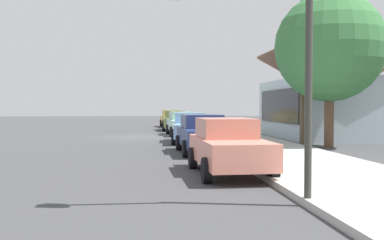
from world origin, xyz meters
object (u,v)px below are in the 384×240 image
at_px(car_mustard, 172,118).
at_px(fire_hydrant_red, 200,127).
at_px(car_olive, 175,120).
at_px(car_seafoam, 182,123).
at_px(shade_tree, 330,47).
at_px(utility_pole_wooden, 302,66).
at_px(car_coral, 228,146).
at_px(car_skyblue, 189,127).
at_px(car_navy, 203,133).
at_px(traffic_light_main, 255,25).

height_order(car_mustard, fire_hydrant_red, car_mustard).
xyz_separation_m(car_olive, car_seafoam, (5.91, 0.10, -0.00)).
bearing_deg(shade_tree, utility_pole_wooden, -153.44).
bearing_deg(shade_tree, fire_hydrant_red, -156.97).
relative_size(car_mustard, car_seafoam, 0.99).
height_order(car_coral, shade_tree, shade_tree).
distance_m(car_skyblue, car_navy, 5.45).
xyz_separation_m(car_navy, traffic_light_main, (9.88, -0.25, 2.68)).
relative_size(shade_tree, utility_pole_wooden, 0.96).
bearing_deg(car_skyblue, traffic_light_main, 2.49).
relative_size(car_seafoam, traffic_light_main, 0.87).
bearing_deg(fire_hydrant_red, traffic_light_main, -4.17).
relative_size(shade_tree, traffic_light_main, 1.39).
bearing_deg(utility_pole_wooden, car_coral, -31.22).
distance_m(shade_tree, utility_pole_wooden, 1.85).
height_order(car_coral, fire_hydrant_red, car_coral).
bearing_deg(car_skyblue, car_navy, 3.61).
bearing_deg(traffic_light_main, shade_tree, 150.99).
xyz_separation_m(car_coral, fire_hydrant_red, (-18.58, 1.40, -0.32)).
height_order(car_coral, traffic_light_main, traffic_light_main).
relative_size(car_navy, car_coral, 1.02).
bearing_deg(traffic_light_main, car_olive, 179.59).
distance_m(car_coral, fire_hydrant_red, 18.64).
xyz_separation_m(traffic_light_main, fire_hydrant_red, (-22.76, 1.66, -2.99)).
relative_size(car_olive, car_seafoam, 1.03).
bearing_deg(car_skyblue, car_olive, -176.58).
distance_m(utility_pole_wooden, fire_hydrant_red, 11.02).
bearing_deg(traffic_light_main, car_navy, 178.56).
distance_m(car_navy, shade_tree, 7.47).
relative_size(traffic_light_main, utility_pole_wooden, 0.69).
distance_m(car_seafoam, utility_pole_wooden, 10.33).
height_order(shade_tree, traffic_light_main, shade_tree).
bearing_deg(car_olive, shade_tree, 23.46).
bearing_deg(utility_pole_wooden, car_mustard, -164.97).
relative_size(car_mustard, shade_tree, 0.62).
distance_m(car_navy, fire_hydrant_red, 12.96).
xyz_separation_m(car_mustard, fire_hydrant_red, (10.43, 1.40, -0.32)).
xyz_separation_m(car_olive, traffic_light_main, (27.25, -0.20, 2.67)).
bearing_deg(car_skyblue, fire_hydrant_red, 172.34).
xyz_separation_m(car_olive, shade_tree, (15.68, 6.22, 3.86)).
bearing_deg(utility_pole_wooden, shade_tree, 26.56).
bearing_deg(fire_hydrant_red, car_seafoam, -43.91).
xyz_separation_m(car_mustard, car_olive, (5.94, -0.06, 0.00)).
bearing_deg(shade_tree, car_coral, -39.78).
relative_size(car_olive, shade_tree, 0.64).
xyz_separation_m(car_olive, utility_pole_wooden, (14.17, 5.46, 3.11)).
bearing_deg(car_seafoam, utility_pole_wooden, 30.58).
distance_m(car_seafoam, car_coral, 17.17).
bearing_deg(traffic_light_main, fire_hydrant_red, 175.83).
height_order(traffic_light_main, fire_hydrant_red, traffic_light_main).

